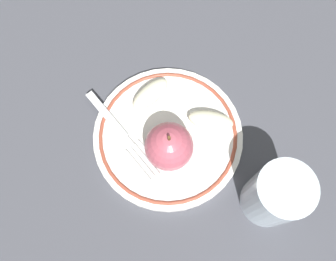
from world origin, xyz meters
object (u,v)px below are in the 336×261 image
at_px(apple_slice_front, 150,94).
at_px(drinking_glass, 276,195).
at_px(fork, 120,131).
at_px(apple_red_whole, 169,146).
at_px(plate, 168,136).
at_px(apple_slice_back, 211,121).

distance_m(apple_slice_front, drinking_glass, 0.24).
bearing_deg(apple_slice_front, fork, -172.85).
relative_size(apple_red_whole, apple_slice_front, 1.15).
xyz_separation_m(plate, fork, (-0.07, -0.01, 0.01)).
bearing_deg(apple_slice_back, drinking_glass, 135.24).
bearing_deg(apple_slice_front, plate, -110.33).
xyz_separation_m(fork, drinking_glass, (0.24, -0.06, 0.04)).
bearing_deg(apple_slice_back, apple_slice_front, -14.22).
bearing_deg(apple_slice_front, drinking_glass, -87.23).
bearing_deg(drinking_glass, apple_slice_back, 134.80).
distance_m(apple_slice_back, fork, 0.14).
xyz_separation_m(apple_slice_front, drinking_glass, (0.20, -0.13, 0.03)).
bearing_deg(fork, apple_slice_back, 55.76).
relative_size(apple_slice_front, drinking_glass, 0.61).
bearing_deg(apple_red_whole, plate, 103.56).
bearing_deg(apple_red_whole, drinking_glass, -15.25).
xyz_separation_m(apple_slice_front, fork, (-0.03, -0.07, -0.01)).
bearing_deg(apple_slice_back, fork, 16.68).
xyz_separation_m(plate, apple_slice_back, (0.06, 0.03, 0.02)).
relative_size(plate, fork, 1.58).
relative_size(apple_slice_front, apple_slice_back, 1.00).
bearing_deg(fork, apple_red_whole, 25.51).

